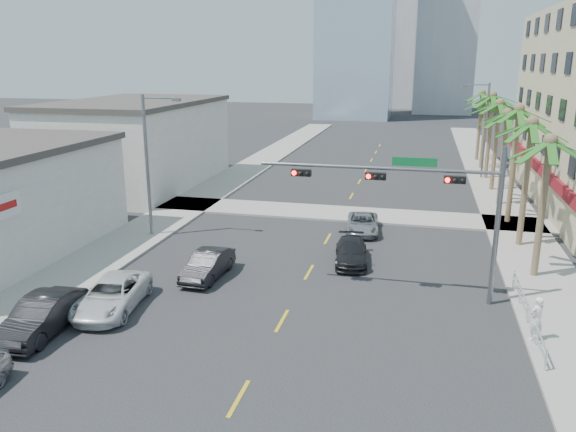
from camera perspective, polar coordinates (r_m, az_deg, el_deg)
The scene contains 24 objects.
ground at distance 21.54m, azimuth -3.30°, elevation -15.15°, with size 260.00×260.00×0.00m, color #262628.
sidewalk_right at distance 39.79m, azimuth 22.36°, elevation -1.57°, with size 4.00×120.00×0.15m, color gray.
sidewalk_left at distance 42.96m, azimuth -11.02°, elevation 0.54°, with size 4.00×120.00×0.15m, color gray.
sidewalk_cross at distance 41.53m, azimuth 5.42°, elevation 0.25°, with size 80.00×4.00×0.15m, color gray.
building_left_far at distance 52.59m, azimuth -15.15°, elevation 6.94°, with size 11.00×18.00×7.20m, color beige.
tower_far_center at distance 143.30m, azimuth 10.64°, elevation 19.31°, with size 16.00×16.00×42.00m, color #ADADB2.
traffic_signal_mast at distance 26.33m, azimuth 13.81°, elevation 2.09°, with size 11.12×0.54×7.20m.
palm_tree_0 at distance 30.58m, azimuth 25.09°, elevation 6.76°, with size 4.80×4.80×7.80m.
palm_tree_1 at distance 35.61m, azimuth 23.58°, elevation 8.54°, with size 4.80×4.80×8.16m.
palm_tree_2 at distance 40.69m, azimuth 22.43°, elevation 9.88°, with size 4.80×4.80×8.52m.
palm_tree_3 at distance 45.88m, azimuth 21.40°, elevation 9.62°, with size 4.80×4.80×7.80m.
palm_tree_4 at distance 51.00m, azimuth 20.70°, elevation 10.57°, with size 4.80×4.80×8.16m.
palm_tree_5 at distance 56.13m, azimuth 20.12°, elevation 11.35°, with size 4.80×4.80×8.52m.
palm_tree_6 at distance 61.33m, azimuth 19.54°, elevation 11.03°, with size 4.80×4.80×7.80m.
palm_tree_7 at distance 66.48m, azimuth 19.14°, elevation 11.65°, with size 4.80×4.80×8.16m.
streetlight_left at distance 36.21m, azimuth -13.86°, elevation 5.67°, with size 2.55×0.25×9.00m.
streetlight_right at distance 56.29m, azimuth 19.24°, elevation 8.65°, with size 2.55×0.25×9.00m.
guardrail at distance 26.30m, azimuth 23.16°, elevation -8.88°, with size 0.08×8.08×1.00m.
car_parked_mid at distance 25.68m, azimuth -23.73°, elevation -9.26°, with size 1.66×4.75×1.57m, color black.
car_parked_far at distance 26.91m, azimuth -17.47°, elevation -7.67°, with size 2.36×5.11×1.42m, color silver.
car_lane_left at distance 29.63m, azimuth -8.15°, elevation -4.93°, with size 1.48×4.24×1.40m, color black.
car_lane_center at distance 37.26m, azimuth 7.59°, elevation -0.76°, with size 2.03×4.40×1.22m, color #A8A8AD.
car_lane_right at distance 31.65m, azimuth 6.44°, elevation -3.66°, with size 1.75×4.31×1.25m, color black.
pedestrian at distance 24.75m, azimuth 23.92°, elevation -9.49°, with size 0.67×0.44×1.84m, color white.
Camera 1 is at (5.46, -17.70, 10.99)m, focal length 35.00 mm.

